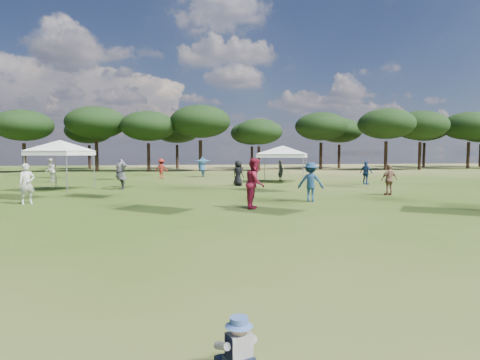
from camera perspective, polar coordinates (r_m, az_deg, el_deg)
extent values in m
cylinder|color=black|center=(48.57, -28.32, 2.77)|extent=(0.36, 0.36, 3.14)
ellipsoid|color=black|center=(48.66, -28.45, 6.85)|extent=(6.11, 6.11, 3.29)
cylinder|color=black|center=(48.36, -19.71, 3.19)|extent=(0.40, 0.40, 3.46)
ellipsoid|color=black|center=(48.49, -19.81, 7.70)|extent=(6.73, 6.73, 3.63)
cylinder|color=black|center=(46.59, -12.86, 3.15)|extent=(0.37, 0.37, 3.21)
ellipsoid|color=black|center=(46.69, -12.92, 7.49)|extent=(6.24, 6.24, 3.36)
cylinder|color=black|center=(46.25, -5.64, 3.44)|extent=(0.41, 0.41, 3.56)
ellipsoid|color=black|center=(46.39, -5.67, 8.28)|extent=(6.91, 6.91, 3.73)
cylinder|color=black|center=(47.67, 2.69, 3.06)|extent=(0.33, 0.33, 2.88)
ellipsoid|color=black|center=(47.73, 2.70, 6.86)|extent=(5.60, 5.60, 3.02)
cylinder|color=black|center=(52.66, 11.42, 3.36)|extent=(0.39, 0.39, 3.44)
ellipsoid|color=black|center=(52.77, 11.47, 7.48)|extent=(6.69, 6.69, 3.60)
cylinder|color=black|center=(52.13, 20.02, 3.25)|extent=(0.40, 0.40, 3.53)
ellipsoid|color=black|center=(52.25, 20.11, 7.52)|extent=(6.86, 6.86, 3.70)
cylinder|color=black|center=(55.09, 24.19, 3.13)|extent=(0.40, 0.40, 3.47)
ellipsoid|color=black|center=(55.20, 24.29, 7.10)|extent=(6.74, 6.74, 3.63)
cylinder|color=black|center=(61.88, 29.70, 3.06)|extent=(0.41, 0.41, 3.57)
ellipsoid|color=black|center=(61.99, 29.82, 6.69)|extent=(6.94, 6.94, 3.74)
cylinder|color=black|center=(56.12, -20.61, 3.05)|extent=(0.36, 0.36, 3.11)
ellipsoid|color=black|center=(56.19, -20.70, 6.54)|extent=(6.05, 6.05, 3.26)
cylinder|color=black|center=(54.46, -8.92, 3.28)|extent=(0.37, 0.37, 3.20)
ellipsoid|color=black|center=(54.54, -8.96, 6.98)|extent=(6.21, 6.21, 3.35)
cylinder|color=black|center=(54.47, 1.70, 3.21)|extent=(0.34, 0.34, 2.99)
ellipsoid|color=black|center=(54.54, 1.71, 6.68)|extent=(5.81, 5.81, 3.13)
cylinder|color=black|center=(58.87, 13.91, 3.30)|extent=(0.38, 0.38, 3.31)
ellipsoid|color=black|center=(58.96, 13.97, 6.85)|extent=(6.43, 6.43, 3.47)
cylinder|color=black|center=(66.00, 24.69, 3.25)|extent=(0.42, 0.42, 3.64)
ellipsoid|color=black|center=(66.10, 24.79, 6.72)|extent=(7.06, 7.06, 3.81)
cylinder|color=black|center=(71.15, 30.99, 3.00)|extent=(0.40, 0.40, 3.46)
cylinder|color=gray|center=(24.38, -28.32, 0.99)|extent=(0.06, 0.06, 2.14)
cylinder|color=gray|center=(22.82, -23.42, 0.97)|extent=(0.06, 0.06, 2.14)
cylinder|color=gray|center=(26.38, -24.74, 1.28)|extent=(0.06, 0.06, 2.14)
cylinder|color=gray|center=(24.94, -20.04, 1.27)|extent=(0.06, 0.06, 2.14)
cube|color=white|center=(24.57, -24.19, 3.51)|extent=(3.53, 3.53, 0.25)
pyramid|color=white|center=(24.58, -24.24, 5.20)|extent=(5.11, 5.11, 0.60)
cylinder|color=gray|center=(27.56, 2.47, 1.53)|extent=(0.06, 0.06, 1.96)
cylinder|color=gray|center=(27.17, 8.98, 1.45)|extent=(0.06, 0.06, 1.96)
cylinder|color=gray|center=(30.65, 3.53, 1.76)|extent=(0.06, 0.06, 1.96)
cylinder|color=gray|center=(30.30, 9.38, 1.69)|extent=(0.06, 0.06, 1.96)
cube|color=white|center=(28.86, 6.11, 3.46)|extent=(4.32, 4.32, 0.25)
pyramid|color=white|center=(28.86, 6.12, 4.90)|extent=(6.16, 6.16, 0.60)
cube|color=black|center=(4.34, -0.39, -24.18)|extent=(0.15, 0.23, 0.10)
cube|color=white|center=(4.06, -0.14, -22.43)|extent=(0.27, 0.23, 0.23)
cylinder|color=white|center=(4.05, -2.54, -22.52)|extent=(0.15, 0.24, 0.14)
cylinder|color=white|center=(4.18, 1.21, -21.65)|extent=(0.15, 0.24, 0.14)
sphere|color=#E0B293|center=(3.99, -0.14, -20.37)|extent=(0.16, 0.16, 0.16)
cone|color=#547DC5|center=(3.98, -0.14, -19.88)|extent=(0.27, 0.27, 0.03)
cylinder|color=#547DC5|center=(3.96, -0.14, -19.39)|extent=(0.17, 0.17, 0.07)
imported|color=maroon|center=(15.08, 2.16, -0.47)|extent=(1.00, 1.12, 1.91)
imported|color=beige|center=(31.67, -25.40, 1.25)|extent=(0.77, 0.92, 1.73)
imported|color=black|center=(25.58, -0.26, 0.98)|extent=(0.90, 0.94, 1.62)
imported|color=#895E4B|center=(21.21, 20.46, 0.03)|extent=(0.93, 0.47, 1.53)
imported|color=maroon|center=(33.46, -11.11, 1.59)|extent=(1.16, 0.82, 1.63)
imported|color=#29507B|center=(35.60, -5.42, 1.91)|extent=(1.92, 2.05, 1.80)
imported|color=#4E4E53|center=(23.98, -16.58, 0.81)|extent=(1.29, 2.25, 1.77)
imported|color=navy|center=(27.94, 17.49, 0.98)|extent=(0.75, 0.99, 1.56)
imported|color=navy|center=(17.46, 10.02, -0.27)|extent=(1.25, 0.96, 1.70)
imported|color=#34353A|center=(30.80, 5.80, 1.38)|extent=(0.49, 0.64, 1.55)
imported|color=beige|center=(18.54, -28.06, -0.49)|extent=(0.73, 0.65, 1.67)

